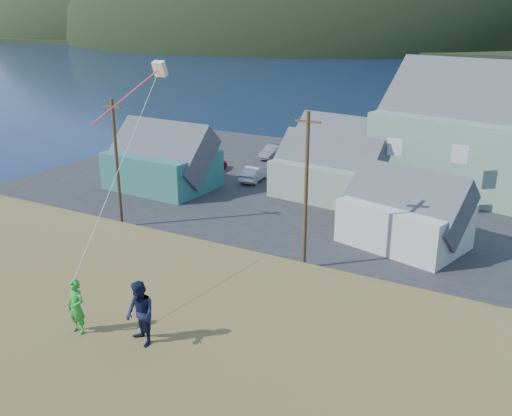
{
  "coord_description": "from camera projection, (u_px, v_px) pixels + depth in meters",
  "views": [
    {
      "loc": [
        9.24,
        -28.13,
        15.22
      ],
      "look_at": [
        0.22,
        -11.96,
        8.8
      ],
      "focal_mm": 40.0,
      "sensor_mm": 36.0,
      "label": 1
    }
  ],
  "objects": [
    {
      "name": "ground",
      "position": [
        355.0,
        293.0,
        32.45
      ],
      "size": [
        900.0,
        900.0,
        0.0
      ],
      "primitive_type": "plane",
      "color": "#0A1638",
      "rests_on": "ground"
    },
    {
      "name": "grass_strip",
      "position": [
        342.0,
        307.0,
        30.79
      ],
      "size": [
        110.0,
        8.0,
        0.1
      ],
      "primitive_type": "cube",
      "color": "#4C3D19",
      "rests_on": "ground"
    },
    {
      "name": "waterfront_lot",
      "position": [
        426.0,
        207.0,
        46.46
      ],
      "size": [
        72.0,
        36.0,
        0.12
      ],
      "primitive_type": "cube",
      "color": "#28282B",
      "rests_on": "ground"
    },
    {
      "name": "wharf",
      "position": [
        422.0,
        141.0,
        68.07
      ],
      "size": [
        26.0,
        14.0,
        0.9
      ],
      "primitive_type": "cube",
      "color": "gray",
      "rests_on": "ground"
    },
    {
      "name": "shed_teal",
      "position": [
        162.0,
        159.0,
        50.69
      ],
      "size": [
        9.59,
        7.0,
        7.36
      ],
      "rotation": [
        0.0,
        0.0,
        -0.04
      ],
      "color": "#2B6557",
      "rests_on": "waterfront_lot"
    },
    {
      "name": "shed_palegreen_near",
      "position": [
        328.0,
        170.0,
        48.18
      ],
      "size": [
        9.71,
        6.7,
        6.63
      ],
      "rotation": [
        0.0,
        0.0,
        -0.11
      ],
      "color": "slate",
      "rests_on": "waterfront_lot"
    },
    {
      "name": "shed_white",
      "position": [
        405.0,
        212.0,
        38.16
      ],
      "size": [
        9.15,
        7.19,
        6.44
      ],
      "rotation": [
        0.0,
        0.0,
        -0.26
      ],
      "color": "silver",
      "rests_on": "waterfront_lot"
    },
    {
      "name": "shed_palegreen_far",
      "position": [
        339.0,
        143.0,
        58.32
      ],
      "size": [
        10.13,
        6.76,
        6.31
      ],
      "rotation": [
        0.0,
        0.0,
        -0.16
      ],
      "color": "gray",
      "rests_on": "waterfront_lot"
    },
    {
      "name": "utility_poles",
      "position": [
        321.0,
        197.0,
        33.44
      ],
      "size": [
        32.98,
        0.24,
        9.73
      ],
      "color": "#47331E",
      "rests_on": "waterfront_lot"
    },
    {
      "name": "parked_cars",
      "position": [
        337.0,
        170.0,
        54.31
      ],
      "size": [
        25.37,
        12.93,
        1.54
      ],
      "color": "silver",
      "rests_on": "waterfront_lot"
    },
    {
      "name": "kite_flyer_green",
      "position": [
        76.0,
        307.0,
        14.78
      ],
      "size": [
        0.57,
        0.4,
        1.51
      ],
      "primitive_type": "imported",
      "rotation": [
        0.0,
        0.0,
        -0.07
      ],
      "color": "green",
      "rests_on": "hillside"
    },
    {
      "name": "kite_flyer_navy",
      "position": [
        140.0,
        314.0,
        14.25
      ],
      "size": [
        1.02,
        0.93,
        1.71
      ],
      "primitive_type": "imported",
      "rotation": [
        0.0,
        0.0,
        -0.42
      ],
      "color": "#141A39",
      "rests_on": "hillside"
    },
    {
      "name": "kite_rig",
      "position": [
        154.0,
        75.0,
        20.79
      ],
      "size": [
        2.19,
        4.16,
        9.57
      ],
      "color": "beige",
      "rests_on": "ground"
    }
  ]
}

